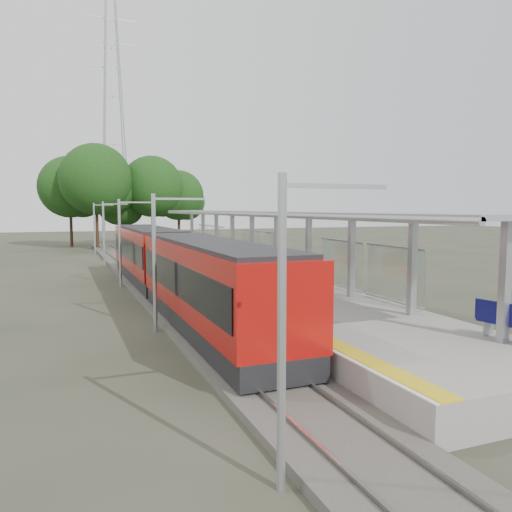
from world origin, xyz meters
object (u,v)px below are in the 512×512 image
Objects in this scene: bench_near at (505,321)px; litter_bin at (261,262)px; info_pillar_near at (279,271)px; info_pillar_far at (249,256)px; bench_mid at (238,254)px; bench_far at (241,253)px; train at (172,264)px.

bench_near is 18.67m from litter_bin.
info_pillar_far is at bearing 101.55° from info_pillar_near.
info_pillar_near reaches higher than info_pillar_far.
info_pillar_near is at bearing -108.07° from info_pillar_far.
litter_bin is at bearing 79.35° from bench_near.
info_pillar_far reaches higher than bench_near.
litter_bin is at bearing 96.87° from info_pillar_near.
bench_mid reaches higher than bench_far.
bench_near is at bearing -96.75° from info_pillar_far.
train is 17.46× the size of bench_far.
info_pillar_far is at bearing 41.64° from train.
bench_mid is 3.47m from info_pillar_far.
litter_bin is at bearing -103.68° from bench_far.
bench_near is 1.04× the size of info_pillar_far.
bench_far is (0.35, 0.31, -0.02)m from bench_mid.
info_pillar_near is (-2.23, -11.72, 0.19)m from bench_far.
litter_bin is (-0.01, 18.67, -0.19)m from bench_near.
bench_near reaches higher than bench_far.
info_pillar_near is at bearing -104.98° from litter_bin.
train is 34.11× the size of litter_bin.
info_pillar_near is 8.10m from info_pillar_far.
bench_far is at bearing 70.49° from info_pillar_far.
bench_near is at bearing -99.78° from bench_far.
info_pillar_far reaches higher than bench_far.
bench_near reaches higher than litter_bin.
litter_bin is (1.80, 6.71, -0.34)m from info_pillar_near.
info_pillar_near is at bearing -86.84° from bench_mid.
bench_mid is at bearing 79.14° from bench_near.
litter_bin is at bearing -82.30° from info_pillar_far.
info_pillar_far is (-0.43, -3.44, 0.15)m from bench_mid.
train is 16.67× the size of bench_mid.
bench_far is (0.42, 23.67, -0.05)m from bench_near.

